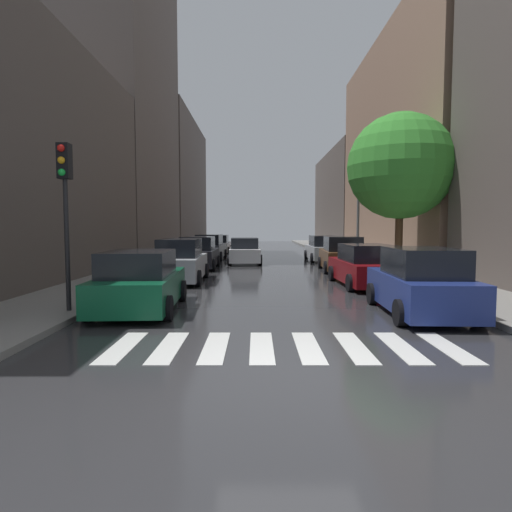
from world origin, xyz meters
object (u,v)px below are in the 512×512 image
(parked_car_right_nearest, at_px, (420,284))
(car_midroad, at_px, (245,251))
(parked_car_left_fifth, at_px, (218,245))
(parked_car_right_fourth, at_px, (323,249))
(parked_car_left_nearest, at_px, (140,283))
(parked_car_left_third, at_px, (198,254))
(street_tree_right, at_px, (401,167))
(traffic_light_left_corner, at_px, (65,189))
(parked_car_left_second, at_px, (181,262))
(lamp_post_right, at_px, (359,195))
(parked_car_right_third, at_px, (342,255))
(parked_car_left_fourth, at_px, (210,248))
(parked_car_right_second, at_px, (366,266))

(parked_car_right_nearest, height_order, car_midroad, parked_car_right_nearest)
(parked_car_left_fifth, bearing_deg, parked_car_right_fourth, -135.76)
(parked_car_left_nearest, xyz_separation_m, parked_car_left_third, (0.05, 11.63, 0.04))
(street_tree_right, distance_m, traffic_light_left_corner, 15.09)
(parked_car_left_nearest, height_order, traffic_light_left_corner, traffic_light_left_corner)
(parked_car_left_second, height_order, lamp_post_right, lamp_post_right)
(parked_car_right_third, relative_size, traffic_light_left_corner, 1.00)
(parked_car_left_fifth, bearing_deg, lamp_post_right, -139.30)
(parked_car_left_fourth, height_order, street_tree_right, street_tree_right)
(parked_car_right_nearest, xyz_separation_m, parked_car_right_second, (-0.05, 5.47, -0.06))
(parked_car_left_nearest, height_order, lamp_post_right, lamp_post_right)
(parked_car_left_third, bearing_deg, parked_car_left_nearest, 179.90)
(car_midroad, bearing_deg, parked_car_right_fourth, -72.42)
(parked_car_left_fourth, xyz_separation_m, traffic_light_left_corner, (-1.63, -18.97, 2.47))
(parked_car_left_nearest, xyz_separation_m, parked_car_right_third, (7.70, 10.32, 0.06))
(parked_car_left_second, bearing_deg, street_tree_right, -76.99)
(parked_car_left_fourth, distance_m, parked_car_right_fourth, 7.88)
(parked_car_left_nearest, xyz_separation_m, parked_car_right_nearest, (7.57, -0.58, 0.04))
(parked_car_left_nearest, distance_m, parked_car_left_second, 6.13)
(parked_car_right_nearest, distance_m, street_tree_right, 10.43)
(parked_car_left_third, height_order, street_tree_right, street_tree_right)
(parked_car_left_nearest, relative_size, parked_car_right_second, 0.94)
(parked_car_left_second, height_order, parked_car_left_fourth, parked_car_left_second)
(parked_car_left_fourth, height_order, parked_car_right_fourth, parked_car_left_fourth)
(parked_car_left_fifth, height_order, lamp_post_right, lamp_post_right)
(parked_car_right_nearest, bearing_deg, parked_car_left_nearest, 87.80)
(parked_car_left_second, bearing_deg, parked_car_left_nearest, 178.70)
(parked_car_left_nearest, distance_m, parked_car_left_third, 11.63)
(parked_car_left_third, bearing_deg, parked_car_right_nearest, -148.23)
(parked_car_left_nearest, relative_size, lamp_post_right, 0.63)
(parked_car_right_second, height_order, street_tree_right, street_tree_right)
(traffic_light_left_corner, height_order, lamp_post_right, lamp_post_right)
(parked_car_left_fifth, bearing_deg, traffic_light_left_corner, 176.79)
(parked_car_left_fourth, bearing_deg, parked_car_right_third, -133.60)
(parked_car_left_second, height_order, parked_car_left_fifth, parked_car_left_second)
(parked_car_left_nearest, bearing_deg, traffic_light_left_corner, 111.93)
(parked_car_left_second, distance_m, parked_car_right_second, 7.57)
(parked_car_left_second, xyz_separation_m, parked_car_right_fourth, (7.66, 10.67, -0.04))
(parked_car_left_nearest, bearing_deg, street_tree_right, -52.29)
(lamp_post_right, bearing_deg, parked_car_left_nearest, -124.05)
(street_tree_right, bearing_deg, parked_car_left_third, 163.00)
(parked_car_right_second, xyz_separation_m, parked_car_right_fourth, (0.20, 11.91, 0.03))
(parked_car_right_fourth, height_order, street_tree_right, street_tree_right)
(car_midroad, bearing_deg, parked_car_left_fifth, 12.15)
(parked_car_right_nearest, bearing_deg, parked_car_right_second, 2.73)
(parked_car_left_nearest, relative_size, parked_car_left_second, 1.01)
(parked_car_left_fourth, height_order, car_midroad, parked_car_left_fourth)
(parked_car_right_third, relative_size, parked_car_right_fourth, 0.89)
(parked_car_right_third, distance_m, car_midroad, 6.94)
(parked_car_right_fourth, relative_size, traffic_light_left_corner, 1.12)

